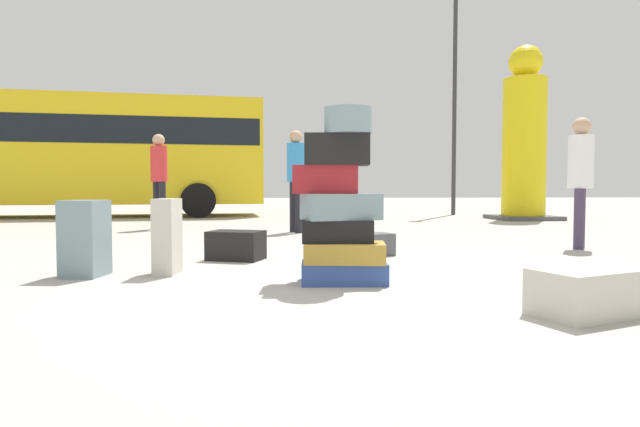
% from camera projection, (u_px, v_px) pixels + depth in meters
% --- Properties ---
extents(ground_plane, '(80.00, 80.00, 0.00)m').
position_uv_depth(ground_plane, '(345.00, 279.00, 4.34)').
color(ground_plane, '#ADA89E').
extents(suitcase_tower, '(0.76, 0.55, 1.38)m').
position_uv_depth(suitcase_tower, '(339.00, 206.00, 4.17)').
color(suitcase_tower, '#334F99').
rests_on(suitcase_tower, ground).
extents(suitcase_cream_right_side, '(0.79, 0.59, 0.28)m').
position_uv_depth(suitcase_cream_right_side, '(592.00, 292.00, 3.09)').
color(suitcase_cream_right_side, beige).
rests_on(suitcase_cream_right_side, ground).
extents(suitcase_charcoal_foreground_far, '(0.57, 0.45, 0.25)m').
position_uv_depth(suitcase_charcoal_foreground_far, '(369.00, 244.00, 5.86)').
color(suitcase_charcoal_foreground_far, '#4C4C51').
rests_on(suitcase_charcoal_foreground_far, ground).
extents(suitcase_slate_white_trunk, '(0.36, 0.39, 0.65)m').
position_uv_depth(suitcase_slate_white_trunk, '(85.00, 238.00, 4.47)').
color(suitcase_slate_white_trunk, gray).
rests_on(suitcase_slate_white_trunk, ground).
extents(suitcase_black_foreground_near, '(0.64, 0.54, 0.30)m').
position_uv_depth(suitcase_black_foreground_near, '(236.00, 245.00, 5.51)').
color(suitcase_black_foreground_near, black).
rests_on(suitcase_black_foreground_near, ground).
extents(suitcase_cream_behind_tower, '(0.21, 0.35, 0.66)m').
position_uv_depth(suitcase_cream_behind_tower, '(167.00, 236.00, 4.58)').
color(suitcase_cream_behind_tower, beige).
rests_on(suitcase_cream_behind_tower, ground).
extents(person_bearded_onlooker, '(0.30, 0.30, 1.63)m').
position_uv_depth(person_bearded_onlooker, '(581.00, 171.00, 6.54)').
color(person_bearded_onlooker, '#3F334C').
rests_on(person_bearded_onlooker, ground).
extents(person_tourist_with_camera, '(0.30, 0.30, 1.75)m').
position_uv_depth(person_tourist_with_camera, '(159.00, 172.00, 9.63)').
color(person_tourist_with_camera, black).
rests_on(person_tourist_with_camera, ground).
extents(person_passerby_in_red, '(0.30, 0.32, 1.74)m').
position_uv_depth(person_passerby_in_red, '(296.00, 172.00, 8.92)').
color(person_passerby_in_red, black).
rests_on(person_passerby_in_red, ground).
extents(yellow_dummy_statue, '(1.43, 1.43, 4.21)m').
position_uv_depth(yellow_dummy_statue, '(524.00, 143.00, 12.75)').
color(yellow_dummy_statue, yellow).
rests_on(yellow_dummy_statue, ground).
extents(parked_bus, '(9.85, 3.42, 3.15)m').
position_uv_depth(parked_bus, '(80.00, 149.00, 14.12)').
color(parked_bus, yellow).
rests_on(parked_bus, ground).
extents(lamp_post, '(0.36, 0.36, 7.25)m').
position_uv_depth(lamp_post, '(455.00, 53.00, 14.96)').
color(lamp_post, '#333338').
rests_on(lamp_post, ground).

